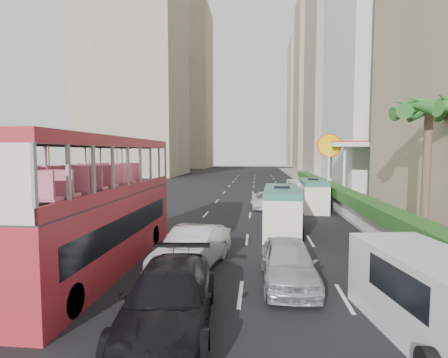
# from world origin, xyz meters

# --- Properties ---
(ground_plane) EXTENTS (200.00, 200.00, 0.00)m
(ground_plane) POSITION_xyz_m (0.00, 0.00, 0.00)
(ground_plane) COLOR black
(ground_plane) RESTS_ON ground
(double_decker_bus) EXTENTS (2.50, 11.00, 5.06)m
(double_decker_bus) POSITION_xyz_m (-6.00, 0.00, 2.53)
(double_decker_bus) COLOR #AD2430
(double_decker_bus) RESTS_ON ground
(car_silver_lane_a) EXTENTS (2.61, 5.07, 1.59)m
(car_silver_lane_a) POSITION_xyz_m (-2.35, 0.25, 0.00)
(car_silver_lane_a) COLOR silver
(car_silver_lane_a) RESTS_ON ground
(car_silver_lane_b) EXTENTS (1.88, 4.51, 1.52)m
(car_silver_lane_b) POSITION_xyz_m (1.18, -0.96, 0.00)
(car_silver_lane_b) COLOR silver
(car_silver_lane_b) RESTS_ON ground
(car_black) EXTENTS (2.72, 5.64, 1.58)m
(car_black) POSITION_xyz_m (-2.09, -4.31, 0.00)
(car_black) COLOR black
(car_black) RESTS_ON ground
(van_asset) EXTENTS (2.26, 4.63, 1.27)m
(van_asset) POSITION_xyz_m (0.76, 15.36, 0.00)
(van_asset) COLOR silver
(van_asset) RESTS_ON ground
(minibus_near) EXTENTS (2.18, 5.75, 2.51)m
(minibus_near) POSITION_xyz_m (1.46, 6.73, 1.25)
(minibus_near) COLOR silver
(minibus_near) RESTS_ON ground
(minibus_far) EXTENTS (1.91, 5.34, 2.35)m
(minibus_far) POSITION_xyz_m (4.42, 14.87, 1.17)
(minibus_far) COLOR silver
(minibus_far) RESTS_ON ground
(panel_van_near) EXTENTS (2.84, 5.38, 2.05)m
(panel_van_near) POSITION_xyz_m (4.33, -4.34, 1.02)
(panel_van_near) COLOR silver
(panel_van_near) RESTS_ON ground
(panel_van_far) EXTENTS (2.31, 4.92, 1.91)m
(panel_van_far) POSITION_xyz_m (4.03, 18.81, 0.95)
(panel_van_far) COLOR silver
(panel_van_far) RESTS_ON ground
(sidewalk) EXTENTS (6.00, 120.00, 0.18)m
(sidewalk) POSITION_xyz_m (9.00, 25.00, 0.09)
(sidewalk) COLOR #99968C
(sidewalk) RESTS_ON ground
(kerb_wall) EXTENTS (0.30, 44.00, 1.00)m
(kerb_wall) POSITION_xyz_m (6.20, 14.00, 0.68)
(kerb_wall) COLOR silver
(kerb_wall) RESTS_ON sidewalk
(hedge) EXTENTS (1.10, 44.00, 0.70)m
(hedge) POSITION_xyz_m (6.20, 14.00, 1.53)
(hedge) COLOR #2D6626
(hedge) RESTS_ON kerb_wall
(palm_tree) EXTENTS (0.36, 0.36, 6.40)m
(palm_tree) POSITION_xyz_m (7.80, 4.00, 3.38)
(palm_tree) COLOR brown
(palm_tree) RESTS_ON sidewalk
(shell_station) EXTENTS (6.50, 8.00, 5.50)m
(shell_station) POSITION_xyz_m (10.00, 23.00, 2.75)
(shell_station) COLOR silver
(shell_station) RESTS_ON ground
(tower_mid) EXTENTS (16.00, 16.00, 50.00)m
(tower_mid) POSITION_xyz_m (18.00, 58.00, 25.00)
(tower_mid) COLOR tan
(tower_mid) RESTS_ON ground
(tower_far_a) EXTENTS (14.00, 14.00, 44.00)m
(tower_far_a) POSITION_xyz_m (17.00, 82.00, 22.00)
(tower_far_a) COLOR tan
(tower_far_a) RESTS_ON ground
(tower_far_b) EXTENTS (14.00, 14.00, 40.00)m
(tower_far_b) POSITION_xyz_m (17.00, 104.00, 20.00)
(tower_far_b) COLOR tan
(tower_far_b) RESTS_ON ground
(tower_left_a) EXTENTS (18.00, 18.00, 52.00)m
(tower_left_a) POSITION_xyz_m (-24.00, 55.00, 26.00)
(tower_left_a) COLOR tan
(tower_left_a) RESTS_ON ground
(tower_left_b) EXTENTS (16.00, 16.00, 46.00)m
(tower_left_b) POSITION_xyz_m (-22.00, 90.00, 23.00)
(tower_left_b) COLOR tan
(tower_left_b) RESTS_ON ground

